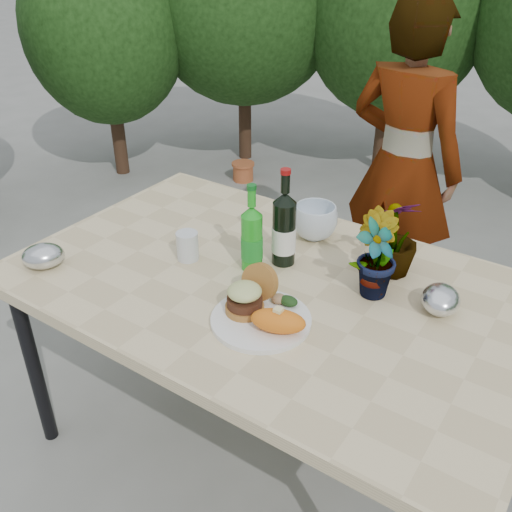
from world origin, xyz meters
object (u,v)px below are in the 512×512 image
Objects in this scene: patio_table at (270,296)px; dinner_plate at (261,320)px; wine_bottle at (284,230)px; person at (403,167)px.

dinner_plate is at bearing -64.32° from patio_table.
dinner_plate is at bearing -90.20° from wine_bottle.
person reaches higher than dinner_plate.
person reaches higher than patio_table.
patio_table is 0.22m from dinner_plate.
wine_bottle reaches higher than dinner_plate.
patio_table is 5.71× the size of dinner_plate.
patio_table is at bearing 115.68° from dinner_plate.
person is at bearing 67.93° from wine_bottle.
dinner_plate is 0.87× the size of wine_bottle.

